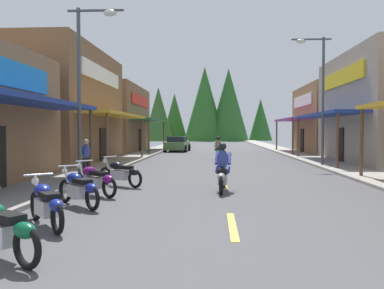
{
  "coord_description": "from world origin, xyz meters",
  "views": [
    {
      "loc": [
        -0.37,
        0.72,
        1.96
      ],
      "look_at": [
        -1.81,
        25.94,
        1.06
      ],
      "focal_mm": 36.9,
      "sensor_mm": 36.0,
      "label": 1
    }
  ],
  "objects_px": {
    "motorcycle_parked_left_1": "(46,203)",
    "rider_cruising_lead": "(223,171)",
    "motorcycle_parked_left_3": "(94,179)",
    "rider_cruising_trailing": "(218,150)",
    "motorcycle_parked_left_4": "(120,172)",
    "motorcycle_parked_left_0": "(0,228)",
    "pedestrian_waiting": "(86,155)",
    "streetlamp_right": "(318,84)",
    "streetlamp_left": "(87,70)",
    "motorcycle_parked_left_2": "(78,188)",
    "parked_car_curbside": "(177,144)"
  },
  "relations": [
    {
      "from": "rider_cruising_lead",
      "to": "motorcycle_parked_left_1",
      "type": "bearing_deg",
      "value": 147.78
    },
    {
      "from": "pedestrian_waiting",
      "to": "rider_cruising_trailing",
      "type": "bearing_deg",
      "value": 100.06
    },
    {
      "from": "rider_cruising_trailing",
      "to": "pedestrian_waiting",
      "type": "xyz_separation_m",
      "value": [
        -5.64,
        -9.99,
        0.26
      ]
    },
    {
      "from": "motorcycle_parked_left_2",
      "to": "rider_cruising_lead",
      "type": "relative_size",
      "value": 0.75
    },
    {
      "from": "motorcycle_parked_left_3",
      "to": "pedestrian_waiting",
      "type": "xyz_separation_m",
      "value": [
        -1.8,
        4.7,
        0.43
      ]
    },
    {
      "from": "streetlamp_left",
      "to": "pedestrian_waiting",
      "type": "height_order",
      "value": "streetlamp_left"
    },
    {
      "from": "motorcycle_parked_left_1",
      "to": "pedestrian_waiting",
      "type": "distance_m",
      "value": 8.8
    },
    {
      "from": "motorcycle_parked_left_1",
      "to": "rider_cruising_trailing",
      "type": "relative_size",
      "value": 0.8
    },
    {
      "from": "streetlamp_right",
      "to": "rider_cruising_lead",
      "type": "xyz_separation_m",
      "value": [
        -5.24,
        -8.93,
        -3.78
      ]
    },
    {
      "from": "rider_cruising_lead",
      "to": "parked_car_curbside",
      "type": "height_order",
      "value": "rider_cruising_lead"
    },
    {
      "from": "rider_cruising_trailing",
      "to": "motorcycle_parked_left_1",
      "type": "bearing_deg",
      "value": 171.15
    },
    {
      "from": "rider_cruising_lead",
      "to": "motorcycle_parked_left_0",
      "type": "bearing_deg",
      "value": 157.72
    },
    {
      "from": "motorcycle_parked_left_0",
      "to": "motorcycle_parked_left_1",
      "type": "xyz_separation_m",
      "value": [
        -0.16,
        2.0,
        0.0
      ]
    },
    {
      "from": "motorcycle_parked_left_2",
      "to": "motorcycle_parked_left_4",
      "type": "distance_m",
      "value": 3.71
    },
    {
      "from": "streetlamp_right",
      "to": "motorcycle_parked_left_4",
      "type": "relative_size",
      "value": 3.77
    },
    {
      "from": "streetlamp_right",
      "to": "motorcycle_parked_left_1",
      "type": "xyz_separation_m",
      "value": [
        -8.9,
        -13.79,
        -3.95
      ]
    },
    {
      "from": "motorcycle_parked_left_3",
      "to": "rider_cruising_lead",
      "type": "relative_size",
      "value": 0.82
    },
    {
      "from": "motorcycle_parked_left_0",
      "to": "pedestrian_waiting",
      "type": "xyz_separation_m",
      "value": [
        -2.17,
        10.56,
        0.43
      ]
    },
    {
      "from": "motorcycle_parked_left_1",
      "to": "rider_cruising_trailing",
      "type": "distance_m",
      "value": 18.9
    },
    {
      "from": "motorcycle_parked_left_4",
      "to": "rider_cruising_lead",
      "type": "distance_m",
      "value": 3.69
    },
    {
      "from": "motorcycle_parked_left_2",
      "to": "rider_cruising_trailing",
      "type": "xyz_separation_m",
      "value": [
        3.72,
        16.41,
        0.17
      ]
    },
    {
      "from": "streetlamp_left",
      "to": "motorcycle_parked_left_4",
      "type": "xyz_separation_m",
      "value": [
        1.46,
        -0.94,
        -3.71
      ]
    },
    {
      "from": "streetlamp_left",
      "to": "motorcycle_parked_left_1",
      "type": "bearing_deg",
      "value": -78.72
    },
    {
      "from": "motorcycle_parked_left_4",
      "to": "motorcycle_parked_left_0",
      "type": "bearing_deg",
      "value": 124.17
    },
    {
      "from": "streetlamp_left",
      "to": "motorcycle_parked_left_2",
      "type": "distance_m",
      "value": 6.08
    },
    {
      "from": "rider_cruising_trailing",
      "to": "parked_car_curbside",
      "type": "height_order",
      "value": "rider_cruising_trailing"
    },
    {
      "from": "motorcycle_parked_left_1",
      "to": "rider_cruising_lead",
      "type": "distance_m",
      "value": 6.09
    },
    {
      "from": "streetlamp_left",
      "to": "rider_cruising_lead",
      "type": "distance_m",
      "value": 6.43
    },
    {
      "from": "motorcycle_parked_left_2",
      "to": "parked_car_curbside",
      "type": "bearing_deg",
      "value": -45.87
    },
    {
      "from": "motorcycle_parked_left_0",
      "to": "motorcycle_parked_left_3",
      "type": "distance_m",
      "value": 5.87
    },
    {
      "from": "rider_cruising_trailing",
      "to": "pedestrian_waiting",
      "type": "height_order",
      "value": "pedestrian_waiting"
    },
    {
      "from": "streetlamp_left",
      "to": "rider_cruising_lead",
      "type": "height_order",
      "value": "streetlamp_left"
    },
    {
      "from": "motorcycle_parked_left_3",
      "to": "rider_cruising_trailing",
      "type": "distance_m",
      "value": 15.18
    },
    {
      "from": "streetlamp_right",
      "to": "pedestrian_waiting",
      "type": "height_order",
      "value": "streetlamp_right"
    },
    {
      "from": "streetlamp_left",
      "to": "motorcycle_parked_left_0",
      "type": "relative_size",
      "value": 3.49
    },
    {
      "from": "motorcycle_parked_left_3",
      "to": "motorcycle_parked_left_2",
      "type": "bearing_deg",
      "value": 131.32
    },
    {
      "from": "motorcycle_parked_left_0",
      "to": "rider_cruising_trailing",
      "type": "relative_size",
      "value": 0.87
    },
    {
      "from": "motorcycle_parked_left_0",
      "to": "rider_cruising_trailing",
      "type": "height_order",
      "value": "rider_cruising_trailing"
    },
    {
      "from": "streetlamp_right",
      "to": "motorcycle_parked_left_2",
      "type": "xyz_separation_m",
      "value": [
        -8.98,
        -11.65,
        -3.95
      ]
    },
    {
      "from": "streetlamp_right",
      "to": "streetlamp_left",
      "type": "bearing_deg",
      "value": -145.64
    },
    {
      "from": "rider_cruising_trailing",
      "to": "motorcycle_parked_left_2",
      "type": "bearing_deg",
      "value": 169.46
    },
    {
      "from": "streetlamp_left",
      "to": "pedestrian_waiting",
      "type": "distance_m",
      "value": 3.79
    },
    {
      "from": "streetlamp_right",
      "to": "motorcycle_parked_left_0",
      "type": "relative_size",
      "value": 3.72
    },
    {
      "from": "motorcycle_parked_left_4",
      "to": "rider_cruising_trailing",
      "type": "xyz_separation_m",
      "value": [
        3.52,
        12.7,
        0.17
      ]
    },
    {
      "from": "motorcycle_parked_left_4",
      "to": "motorcycle_parked_left_2",
      "type": "bearing_deg",
      "value": 120.8
    },
    {
      "from": "streetlamp_left",
      "to": "motorcycle_parked_left_1",
      "type": "relative_size",
      "value": 3.78
    },
    {
      "from": "motorcycle_parked_left_1",
      "to": "pedestrian_waiting",
      "type": "bearing_deg",
      "value": -26.06
    },
    {
      "from": "motorcycle_parked_left_0",
      "to": "pedestrian_waiting",
      "type": "height_order",
      "value": "pedestrian_waiting"
    },
    {
      "from": "motorcycle_parked_left_1",
      "to": "rider_cruising_lead",
      "type": "xyz_separation_m",
      "value": [
        3.66,
        4.86,
        0.17
      ]
    },
    {
      "from": "streetlamp_right",
      "to": "parked_car_curbside",
      "type": "xyz_separation_m",
      "value": [
        -8.96,
        15.13,
        -3.75
      ]
    }
  ]
}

